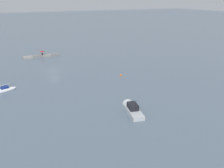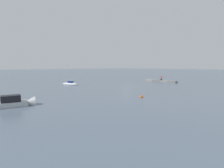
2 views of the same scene
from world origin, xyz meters
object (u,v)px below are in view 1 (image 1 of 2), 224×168
at_px(motorboat_grey_near, 132,109).
at_px(umbrella_open_red, 42,51).
at_px(mooring_buoy_near, 121,75).
at_px(sailboat_white_near, 3,90).
at_px(person_seated_dark_left, 42,54).

bearing_deg(motorboat_grey_near, umbrella_open_red, 109.33).
distance_m(umbrella_open_red, mooring_buoy_near, 30.88).
bearing_deg(motorboat_grey_near, sailboat_white_near, 146.55).
bearing_deg(motorboat_grey_near, mooring_buoy_near, 79.32).
distance_m(person_seated_dark_left, mooring_buoy_near, 30.78).
xyz_separation_m(person_seated_dark_left, motorboat_grey_near, (-6.49, 45.22, -0.52)).
bearing_deg(umbrella_open_red, mooring_buoy_near, 116.08).
xyz_separation_m(sailboat_white_near, mooring_buoy_near, (-26.02, 1.11, -0.17)).
relative_size(person_seated_dark_left, sailboat_white_near, 0.11).
relative_size(person_seated_dark_left, umbrella_open_red, 0.50).
relative_size(person_seated_dark_left, mooring_buoy_near, 1.38).
height_order(person_seated_dark_left, sailboat_white_near, sailboat_white_near).
distance_m(person_seated_dark_left, motorboat_grey_near, 45.69).
bearing_deg(mooring_buoy_near, motorboat_grey_near, 68.16).
xyz_separation_m(umbrella_open_red, mooring_buoy_near, (-13.56, 27.70, -1.66)).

